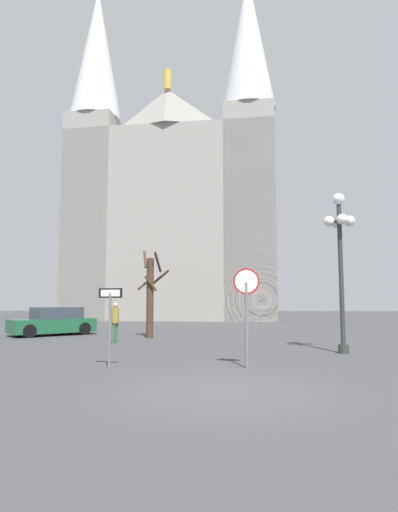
{
  "coord_description": "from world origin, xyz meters",
  "views": [
    {
      "loc": [
        -0.17,
        -8.91,
        1.83
      ],
      "look_at": [
        -1.12,
        17.05,
        4.45
      ],
      "focal_mm": 30.26,
      "sensor_mm": 36.0,
      "label": 1
    }
  ],
  "objects": [
    {
      "name": "parked_car_near_green",
      "position": [
        -8.48,
        13.18,
        0.67
      ],
      "size": [
        4.25,
        4.02,
        1.43
      ],
      "color": "#1E5B38",
      "rests_on": "ground"
    },
    {
      "name": "pedestrian_walking",
      "position": [
        -4.38,
        9.27,
        1.03
      ],
      "size": [
        0.32,
        0.32,
        1.7
      ],
      "color": "#33663F",
      "rests_on": "ground"
    },
    {
      "name": "bare_tree",
      "position": [
        -3.28,
        11.81,
        2.08
      ],
      "size": [
        1.55,
        1.45,
        4.19
      ],
      "color": "#473323",
      "rests_on": "ground"
    },
    {
      "name": "ground_plane",
      "position": [
        0.0,
        0.0,
        0.0
      ],
      "size": [
        120.0,
        120.0,
        0.0
      ],
      "primitive_type": "plane",
      "color": "#424244"
    },
    {
      "name": "stop_sign",
      "position": [
        0.69,
        2.87,
        1.85
      ],
      "size": [
        0.71,
        0.15,
        2.67
      ],
      "color": "slate",
      "rests_on": "ground"
    },
    {
      "name": "cathedral",
      "position": [
        -3.86,
        32.98,
        10.55
      ],
      "size": [
        20.27,
        15.86,
        32.96
      ],
      "color": "gray",
      "rests_on": "ground"
    },
    {
      "name": "street_lamp",
      "position": [
        4.2,
        6.14,
        3.73
      ],
      "size": [
        1.09,
        1.09,
        5.55
      ],
      "color": "#2D3833",
      "rests_on": "ground"
    },
    {
      "name": "one_way_arrow_sign",
      "position": [
        -2.96,
        2.54,
        1.39
      ],
      "size": [
        0.68,
        0.24,
        2.13
      ],
      "color": "slate",
      "rests_on": "ground"
    }
  ]
}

